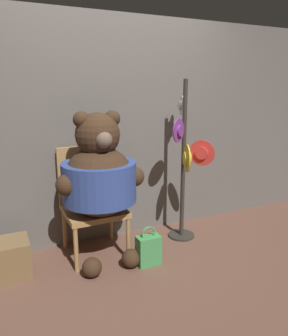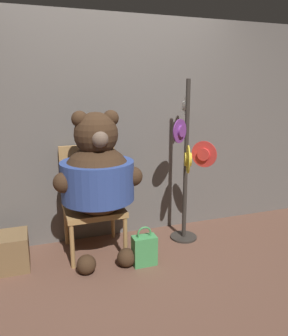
{
  "view_description": "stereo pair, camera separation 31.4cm",
  "coord_description": "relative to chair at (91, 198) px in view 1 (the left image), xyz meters",
  "views": [
    {
      "loc": [
        -1.09,
        -2.57,
        1.57
      ],
      "look_at": [
        0.2,
        0.19,
        0.81
      ],
      "focal_mm": 35.0,
      "sensor_mm": 36.0,
      "label": 1
    },
    {
      "loc": [
        -0.8,
        -2.69,
        1.57
      ],
      "look_at": [
        0.2,
        0.19,
        0.81
      ],
      "focal_mm": 35.0,
      "sensor_mm": 36.0,
      "label": 2
    }
  ],
  "objects": [
    {
      "name": "chair",
      "position": [
        0.0,
        0.0,
        0.0
      ],
      "size": [
        0.55,
        0.53,
        1.02
      ],
      "color": "#B2844C",
      "rests_on": "ground_plane"
    },
    {
      "name": "wooden_crate",
      "position": [
        -0.77,
        -0.16,
        -0.38
      ],
      "size": [
        0.32,
        0.32,
        0.32
      ],
      "color": "brown",
      "rests_on": "ground_plane"
    },
    {
      "name": "ground_plane",
      "position": [
        0.29,
        -0.34,
        -0.53
      ],
      "size": [
        14.0,
        14.0,
        0.0
      ],
      "primitive_type": "plane",
      "color": "brown"
    },
    {
      "name": "teddy_bear",
      "position": [
        0.03,
        -0.18,
        0.25
      ],
      "size": [
        0.8,
        0.71,
        1.38
      ],
      "color": "#3D2819",
      "rests_on": "ground_plane"
    },
    {
      "name": "hat_display_rack",
      "position": [
        0.95,
        -0.17,
        0.3
      ],
      "size": [
        0.42,
        0.5,
        1.65
      ],
      "color": "#332D28",
      "rests_on": "ground_plane"
    },
    {
      "name": "wall_back",
      "position": [
        0.29,
        0.27,
        0.6
      ],
      "size": [
        8.0,
        0.1,
        2.26
      ],
      "color": "#66605B",
      "rests_on": "ground_plane"
    },
    {
      "name": "handbag_on_ground",
      "position": [
        0.38,
        -0.49,
        -0.39
      ],
      "size": [
        0.21,
        0.12,
        0.37
      ],
      "color": "#479E56",
      "rests_on": "ground_plane"
    }
  ]
}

